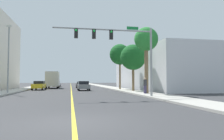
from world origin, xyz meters
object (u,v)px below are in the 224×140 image
traffic_signal_mast (120,44)px  palm_far (120,55)px  palm_mid (133,58)px  car_silver (57,84)px  car_black (81,85)px  palm_near (146,41)px  pedestrian (145,86)px  car_yellow (39,85)px  street_lamp (8,55)px  car_gray (83,86)px  delivery_truck (53,80)px

traffic_signal_mast → palm_far: palm_far is taller
palm_mid → car_silver: (-12.27, 29.24, -4.12)m
traffic_signal_mast → car_black: traffic_signal_mast is taller
palm_near → car_silver: size_ratio=1.63×
palm_mid → palm_far: bearing=94.6°
pedestrian → car_silver: bearing=151.5°
car_black → car_silver: bearing=112.1°
palm_far → car_yellow: palm_far is taller
palm_near → car_black: palm_near is taller
car_black → traffic_signal_mast: bearing=-87.3°
car_yellow → palm_near: bearing=134.3°
street_lamp → car_silver: (3.60, 31.30, -3.86)m
traffic_signal_mast → palm_far: (3.79, 16.27, 1.02)m
palm_far → car_silver: palm_far is taller
car_yellow → palm_far: bearing=170.9°
traffic_signal_mast → car_yellow: bearing=116.9°
palm_far → traffic_signal_mast: bearing=-103.1°
palm_near → car_yellow: (-13.56, 14.77, -5.33)m
palm_mid → car_yellow: 16.81m
palm_near → car_gray: bearing=119.2°
palm_far → pedestrian: size_ratio=4.34×
car_yellow → traffic_signal_mast: bearing=118.7°
car_black → pedestrian: size_ratio=2.30×
street_lamp → delivery_truck: 18.81m
car_black → delivery_truck: size_ratio=0.52×
palm_mid → pedestrian: palm_mid is taller
palm_mid → car_yellow: palm_mid is taller
palm_mid → car_gray: palm_mid is taller
car_yellow → car_gray: bearing=156.6°
palm_far → street_lamp: bearing=-152.0°
traffic_signal_mast → street_lamp: (-11.59, 8.11, -0.37)m
delivery_truck → pedestrian: bearing=-62.8°
traffic_signal_mast → delivery_truck: traffic_signal_mast is taller
car_silver → delivery_truck: size_ratio=0.59×
car_silver → car_yellow: bearing=-91.5°
palm_far → pedestrian: (-0.01, -12.38, -4.93)m
street_lamp → car_black: (9.33, 18.58, -3.86)m
car_yellow → car_silver: 20.63m
palm_far → car_yellow: bearing=169.1°
street_lamp → car_silver: 31.74m
car_yellow → palm_mid: bearing=149.7°
car_gray → palm_mid: bearing=-39.0°
car_black → pedestrian: bearing=-77.3°
traffic_signal_mast → palm_mid: palm_mid is taller
palm_far → palm_near: bearing=-89.0°
car_gray → delivery_truck: delivery_truck is taller
traffic_signal_mast → car_silver: traffic_signal_mast is taller
palm_near → delivery_truck: size_ratio=0.97×
street_lamp → car_yellow: bearing=79.2°
car_black → car_gray: bearing=-92.7°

